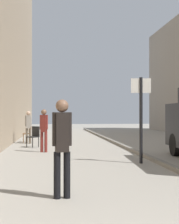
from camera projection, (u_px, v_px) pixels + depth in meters
ground_plane at (92, 151)px, 13.59m from camera, size 80.00×80.00×0.00m
kerb_strip at (131, 149)px, 13.76m from camera, size 0.16×40.00×0.12m
pedestrian_main_foreground at (28, 125)px, 17.21m from camera, size 0.33×0.22×1.66m
pedestrian_mid_block at (44, 127)px, 13.27m from camera, size 0.32×0.25×1.68m
pedestrian_far_crossing at (62, 141)px, 5.94m from camera, size 0.34×0.23×1.74m
street_sign_post at (141, 112)px, 10.22m from camera, size 0.60×0.11×2.60m
cafe_chair_near_window at (34, 135)px, 15.30m from camera, size 0.62×0.62×0.94m
cafe_chair_by_doorway at (29, 132)px, 17.93m from camera, size 0.47×0.47×0.94m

